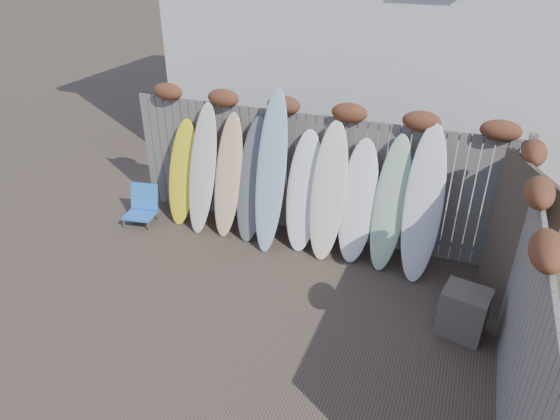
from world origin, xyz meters
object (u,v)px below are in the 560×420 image
at_px(wooden_crate, 463,312).
at_px(lattice_panel, 516,249).
at_px(beach_chair, 142,206).
at_px(surfboard_0, 182,173).

xyz_separation_m(wooden_crate, lattice_panel, (0.44, 0.47, 0.73)).
distance_m(beach_chair, surfboard_0, 0.91).
bearing_deg(wooden_crate, surfboard_0, 165.00).
xyz_separation_m(beach_chair, surfboard_0, (0.62, 0.36, 0.56)).
relative_size(wooden_crate, lattice_panel, 0.30).
bearing_deg(lattice_panel, wooden_crate, -156.67).
distance_m(wooden_crate, surfboard_0, 4.81).
xyz_separation_m(beach_chair, lattice_panel, (5.67, -0.40, 0.74)).
distance_m(beach_chair, lattice_panel, 5.74).
height_order(lattice_panel, surfboard_0, lattice_panel).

